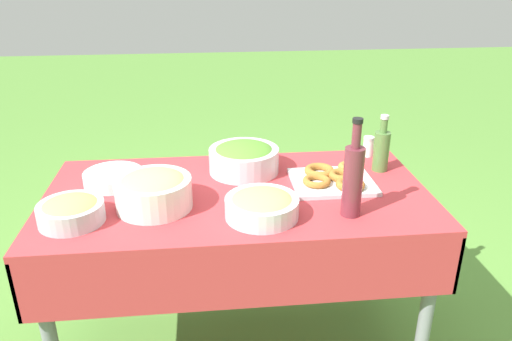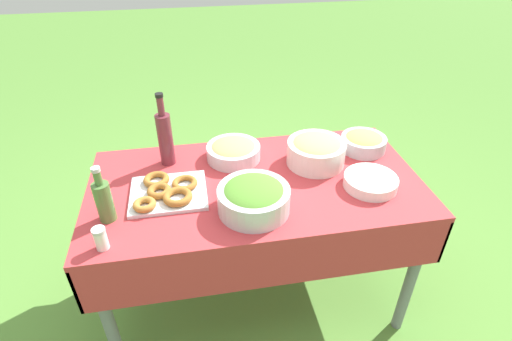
{
  "view_description": "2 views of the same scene",
  "coord_description": "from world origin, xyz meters",
  "px_view_note": "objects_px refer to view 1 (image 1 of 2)",
  "views": [
    {
      "loc": [
        -0.1,
        -1.67,
        1.56
      ],
      "look_at": [
        0.07,
        0.04,
        0.81
      ],
      "focal_mm": 35.0,
      "sensor_mm": 36.0,
      "label": 1
    },
    {
      "loc": [
        0.25,
        1.38,
        1.75
      ],
      "look_at": [
        0.0,
        0.01,
        0.81
      ],
      "focal_mm": 28.0,
      "sensor_mm": 36.0,
      "label": 2
    }
  ],
  "objects_px": {
    "olive_oil_bottle": "(381,149)",
    "fruit_bowl": "(71,210)",
    "wine_bottle": "(353,178)",
    "bread_bowl": "(262,205)",
    "salad_bowl": "(244,157)",
    "pasta_bowl": "(153,190)",
    "donut_platter": "(333,179)",
    "plate_stack": "(113,178)"
  },
  "relations": [
    {
      "from": "donut_platter",
      "to": "olive_oil_bottle",
      "type": "xyz_separation_m",
      "value": [
        0.22,
        0.11,
        0.07
      ]
    },
    {
      "from": "wine_bottle",
      "to": "salad_bowl",
      "type": "bearing_deg",
      "value": 129.26
    },
    {
      "from": "pasta_bowl",
      "to": "wine_bottle",
      "type": "distance_m",
      "value": 0.68
    },
    {
      "from": "salad_bowl",
      "to": "fruit_bowl",
      "type": "relative_size",
      "value": 1.31
    },
    {
      "from": "bread_bowl",
      "to": "fruit_bowl",
      "type": "xyz_separation_m",
      "value": [
        -0.63,
        0.03,
        -0.0
      ]
    },
    {
      "from": "olive_oil_bottle",
      "to": "donut_platter",
      "type": "bearing_deg",
      "value": -154.28
    },
    {
      "from": "bread_bowl",
      "to": "plate_stack",
      "type": "bearing_deg",
      "value": 149.11
    },
    {
      "from": "salad_bowl",
      "to": "olive_oil_bottle",
      "type": "xyz_separation_m",
      "value": [
        0.55,
        -0.04,
        0.03
      ]
    },
    {
      "from": "plate_stack",
      "to": "wine_bottle",
      "type": "height_order",
      "value": "wine_bottle"
    },
    {
      "from": "olive_oil_bottle",
      "to": "bread_bowl",
      "type": "distance_m",
      "value": 0.63
    },
    {
      "from": "plate_stack",
      "to": "wine_bottle",
      "type": "bearing_deg",
      "value": -22.01
    },
    {
      "from": "pasta_bowl",
      "to": "plate_stack",
      "type": "bearing_deg",
      "value": 128.72
    },
    {
      "from": "salad_bowl",
      "to": "pasta_bowl",
      "type": "bearing_deg",
      "value": -140.18
    },
    {
      "from": "donut_platter",
      "to": "olive_oil_bottle",
      "type": "distance_m",
      "value": 0.26
    },
    {
      "from": "salad_bowl",
      "to": "donut_platter",
      "type": "height_order",
      "value": "salad_bowl"
    },
    {
      "from": "donut_platter",
      "to": "pasta_bowl",
      "type": "bearing_deg",
      "value": -169.01
    },
    {
      "from": "pasta_bowl",
      "to": "wine_bottle",
      "type": "height_order",
      "value": "wine_bottle"
    },
    {
      "from": "salad_bowl",
      "to": "bread_bowl",
      "type": "bearing_deg",
      "value": -85.75
    },
    {
      "from": "pasta_bowl",
      "to": "plate_stack",
      "type": "relative_size",
      "value": 1.18
    },
    {
      "from": "salad_bowl",
      "to": "donut_platter",
      "type": "distance_m",
      "value": 0.37
    },
    {
      "from": "salad_bowl",
      "to": "pasta_bowl",
      "type": "relative_size",
      "value": 1.06
    },
    {
      "from": "wine_bottle",
      "to": "pasta_bowl",
      "type": "bearing_deg",
      "value": 169.58
    },
    {
      "from": "bread_bowl",
      "to": "fruit_bowl",
      "type": "relative_size",
      "value": 1.16
    },
    {
      "from": "donut_platter",
      "to": "plate_stack",
      "type": "xyz_separation_m",
      "value": [
        -0.84,
        0.09,
        0.0
      ]
    },
    {
      "from": "pasta_bowl",
      "to": "olive_oil_bottle",
      "type": "height_order",
      "value": "olive_oil_bottle"
    },
    {
      "from": "salad_bowl",
      "to": "olive_oil_bottle",
      "type": "distance_m",
      "value": 0.56
    },
    {
      "from": "pasta_bowl",
      "to": "olive_oil_bottle",
      "type": "bearing_deg",
      "value": 14.88
    },
    {
      "from": "wine_bottle",
      "to": "bread_bowl",
      "type": "distance_m",
      "value": 0.31
    },
    {
      "from": "plate_stack",
      "to": "olive_oil_bottle",
      "type": "distance_m",
      "value": 1.07
    },
    {
      "from": "pasta_bowl",
      "to": "bread_bowl",
      "type": "height_order",
      "value": "pasta_bowl"
    },
    {
      "from": "salad_bowl",
      "to": "bread_bowl",
      "type": "relative_size",
      "value": 1.13
    },
    {
      "from": "plate_stack",
      "to": "fruit_bowl",
      "type": "bearing_deg",
      "value": -106.89
    },
    {
      "from": "olive_oil_bottle",
      "to": "wine_bottle",
      "type": "distance_m",
      "value": 0.43
    },
    {
      "from": "pasta_bowl",
      "to": "wine_bottle",
      "type": "relative_size",
      "value": 0.77
    },
    {
      "from": "pasta_bowl",
      "to": "donut_platter",
      "type": "distance_m",
      "value": 0.68
    },
    {
      "from": "salad_bowl",
      "to": "donut_platter",
      "type": "xyz_separation_m",
      "value": [
        0.33,
        -0.15,
        -0.04
      ]
    },
    {
      "from": "pasta_bowl",
      "to": "plate_stack",
      "type": "xyz_separation_m",
      "value": [
        -0.17,
        0.22,
        -0.04
      ]
    },
    {
      "from": "salad_bowl",
      "to": "olive_oil_bottle",
      "type": "bearing_deg",
      "value": -4.52
    },
    {
      "from": "olive_oil_bottle",
      "to": "wine_bottle",
      "type": "height_order",
      "value": "wine_bottle"
    },
    {
      "from": "olive_oil_bottle",
      "to": "wine_bottle",
      "type": "relative_size",
      "value": 0.69
    },
    {
      "from": "plate_stack",
      "to": "olive_oil_bottle",
      "type": "xyz_separation_m",
      "value": [
        1.06,
        0.02,
        0.07
      ]
    },
    {
      "from": "olive_oil_bottle",
      "to": "fruit_bowl",
      "type": "relative_size",
      "value": 1.09
    }
  ]
}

